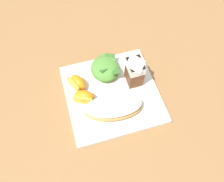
{
  "coord_description": "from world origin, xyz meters",
  "views": [
    {
      "loc": [
        0.35,
        -0.1,
        0.65
      ],
      "look_at": [
        0.0,
        0.0,
        0.03
      ],
      "focal_mm": 37.65,
      "sensor_mm": 36.0,
      "label": 1
    }
  ],
  "objects_px": {
    "cheesy_pizza_bread": "(114,108)",
    "orange_wedge_front": "(78,83)",
    "white_plate": "(112,94)",
    "milk_carton": "(135,69)",
    "orange_wedge_middle": "(84,96)",
    "green_salad_pile": "(106,68)"
  },
  "relations": [
    {
      "from": "white_plate",
      "to": "orange_wedge_middle",
      "type": "bearing_deg",
      "value": -90.52
    },
    {
      "from": "orange_wedge_front",
      "to": "white_plate",
      "type": "bearing_deg",
      "value": 61.09
    },
    {
      "from": "white_plate",
      "to": "green_salad_pile",
      "type": "height_order",
      "value": "green_salad_pile"
    },
    {
      "from": "orange_wedge_middle",
      "to": "orange_wedge_front",
      "type": "bearing_deg",
      "value": -170.74
    },
    {
      "from": "cheesy_pizza_bread",
      "to": "orange_wedge_middle",
      "type": "height_order",
      "value": "orange_wedge_middle"
    },
    {
      "from": "milk_carton",
      "to": "cheesy_pizza_bread",
      "type": "bearing_deg",
      "value": -47.17
    },
    {
      "from": "green_salad_pile",
      "to": "orange_wedge_middle",
      "type": "xyz_separation_m",
      "value": [
        0.08,
        -0.09,
        -0.0
      ]
    },
    {
      "from": "green_salad_pile",
      "to": "milk_carton",
      "type": "bearing_deg",
      "value": 52.91
    },
    {
      "from": "green_salad_pile",
      "to": "white_plate",
      "type": "bearing_deg",
      "value": -3.62
    },
    {
      "from": "white_plate",
      "to": "green_salad_pile",
      "type": "relative_size",
      "value": 2.62
    },
    {
      "from": "orange_wedge_front",
      "to": "orange_wedge_middle",
      "type": "bearing_deg",
      "value": 9.26
    },
    {
      "from": "orange_wedge_front",
      "to": "orange_wedge_middle",
      "type": "xyz_separation_m",
      "value": [
        0.05,
        0.01,
        0.0
      ]
    },
    {
      "from": "white_plate",
      "to": "milk_carton",
      "type": "relative_size",
      "value": 2.55
    },
    {
      "from": "white_plate",
      "to": "cheesy_pizza_bread",
      "type": "bearing_deg",
      "value": -12.22
    },
    {
      "from": "orange_wedge_front",
      "to": "orange_wedge_middle",
      "type": "relative_size",
      "value": 1.0
    },
    {
      "from": "cheesy_pizza_bread",
      "to": "orange_wedge_front",
      "type": "height_order",
      "value": "orange_wedge_front"
    },
    {
      "from": "cheesy_pizza_bread",
      "to": "green_salad_pile",
      "type": "bearing_deg",
      "value": 172.66
    },
    {
      "from": "white_plate",
      "to": "orange_wedge_front",
      "type": "xyz_separation_m",
      "value": [
        -0.05,
        -0.09,
        0.03
      ]
    },
    {
      "from": "white_plate",
      "to": "cheesy_pizza_bread",
      "type": "relative_size",
      "value": 1.57
    },
    {
      "from": "white_plate",
      "to": "milk_carton",
      "type": "height_order",
      "value": "milk_carton"
    },
    {
      "from": "cheesy_pizza_bread",
      "to": "milk_carton",
      "type": "distance_m",
      "value": 0.13
    },
    {
      "from": "orange_wedge_front",
      "to": "orange_wedge_middle",
      "type": "height_order",
      "value": "same"
    }
  ]
}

